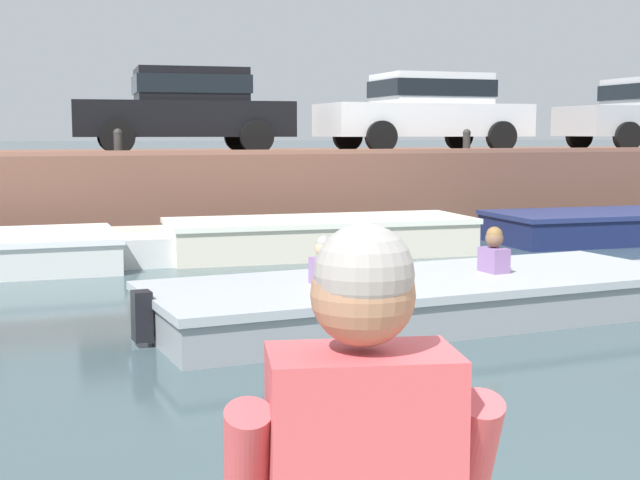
{
  "coord_description": "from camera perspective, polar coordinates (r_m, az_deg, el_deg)",
  "views": [
    {
      "loc": [
        -2.23,
        -2.03,
        1.9
      ],
      "look_at": [
        -0.12,
        4.52,
        1.07
      ],
      "focal_mm": 50.0,
      "sensor_mm": 36.0,
      "label": 1
    }
  ],
  "objects": [
    {
      "name": "car_left_inner_black",
      "position": [
        16.73,
        -8.6,
        8.42
      ],
      "size": [
        4.0,
        2.0,
        1.54
      ],
      "color": "black",
      "rests_on": "far_quay_wall"
    },
    {
      "name": "far_quay_wall",
      "position": [
        18.13,
        -10.74,
        3.17
      ],
      "size": [
        60.0,
        6.0,
        1.53
      ],
      "primitive_type": "cube",
      "color": "brown",
      "rests_on": "ground"
    },
    {
      "name": "mooring_bollard_east",
      "position": [
        17.09,
        9.37,
        6.34
      ],
      "size": [
        0.15,
        0.15,
        0.44
      ],
      "color": "#2D2B28",
      "rests_on": "far_quay_wall"
    },
    {
      "name": "car_centre_white",
      "position": [
        18.15,
        6.8,
        8.33
      ],
      "size": [
        4.16,
        2.01,
        1.54
      ],
      "color": "white",
      "rests_on": "far_quay_wall"
    },
    {
      "name": "ground_plane",
      "position": [
        8.98,
        -3.06,
        -5.34
      ],
      "size": [
        400.0,
        400.0,
        0.0
      ],
      "primitive_type": "plane",
      "color": "#3D5156"
    },
    {
      "name": "mooring_bollard_mid",
      "position": [
        15.27,
        -12.81,
        6.21
      ],
      "size": [
        0.15,
        0.15,
        0.44
      ],
      "color": "#2D2B28",
      "rests_on": "far_quay_wall"
    },
    {
      "name": "boat_moored_central_cream",
      "position": [
        13.83,
        -0.94,
        0.18
      ],
      "size": [
        5.68,
        1.82,
        0.58
      ],
      "color": "silver",
      "rests_on": "ground"
    },
    {
      "name": "far_wall_coping",
      "position": [
        15.24,
        -9.46,
        5.53
      ],
      "size": [
        60.0,
        0.24,
        0.08
      ],
      "primitive_type": "cube",
      "color": "#925F4C",
      "rests_on": "far_quay_wall"
    },
    {
      "name": "motorboat_passing",
      "position": [
        9.32,
        8.06,
        -3.57
      ],
      "size": [
        6.94,
        2.58,
        0.92
      ],
      "color": "#93999E",
      "rests_on": "ground"
    },
    {
      "name": "boat_moored_east_navy",
      "position": [
        16.8,
        19.54,
        0.9
      ],
      "size": [
        5.78,
        1.96,
        0.53
      ],
      "color": "navy",
      "rests_on": "ground"
    }
  ]
}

